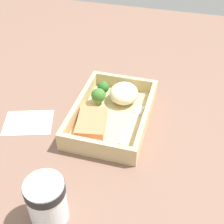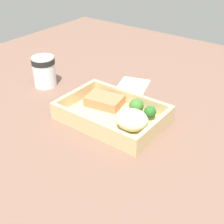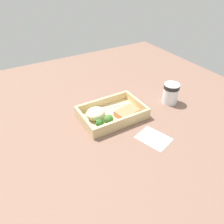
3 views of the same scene
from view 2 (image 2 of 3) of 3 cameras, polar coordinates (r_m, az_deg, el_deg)
ground_plane at (r=88.83cm, az=0.00°, el=-2.03°), size 160.00×160.00×2.00cm
takeout_tray at (r=87.95cm, az=0.00°, el=-1.17°), size 28.80×19.39×1.20cm
tray_rim at (r=86.61cm, az=0.00°, el=0.25°), size 28.80×19.39×3.87cm
salmon_fillet at (r=92.51cm, az=-1.41°, el=2.05°), size 11.58×8.86×2.81cm
mashed_potatoes at (r=81.71cm, az=3.67°, el=-1.41°), size 8.75×8.01×5.14cm
broccoli_floret_1 at (r=85.98cm, az=6.95°, el=-0.06°), size 3.41×3.41×3.99cm
broccoli_floret_2 at (r=87.76cm, az=4.46°, el=1.05°), size 4.07×4.07×4.66cm
fork at (r=83.95cm, az=-2.79°, el=-2.30°), size 15.88×3.55×0.44cm
paper_cup at (r=107.36cm, az=-12.32°, el=7.53°), size 7.68×7.68×10.23cm
receipt_slip at (r=106.97cm, az=3.76°, el=4.80°), size 13.15×15.05×0.24cm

